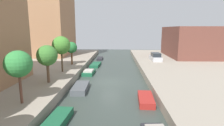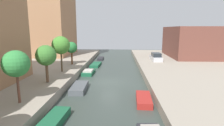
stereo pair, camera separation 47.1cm
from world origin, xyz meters
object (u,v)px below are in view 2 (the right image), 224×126
object	(u,v)px
low_block_right	(191,42)
moored_boat_left_1	(53,121)
moored_boat_left_4	(96,65)
parked_car	(156,57)
apartment_tower_far	(49,7)
moored_boat_left_5	(101,58)
street_tree_4	(71,48)
street_tree_1	(16,64)
street_tree_2	(46,56)
moored_boat_left_3	(89,72)
moored_boat_left_2	(79,88)
moored_boat_right_2	(144,99)
street_tree_3	(61,45)

from	to	relation	value
low_block_right	moored_boat_left_1	world-z (taller)	low_block_right
moored_boat_left_4	parked_car	bearing A→B (deg)	5.97
moored_boat_left_1	apartment_tower_far	bearing A→B (deg)	110.69
moored_boat_left_5	street_tree_4	bearing A→B (deg)	-109.12
apartment_tower_far	moored_boat_left_1	bearing A→B (deg)	-69.31
low_block_right	street_tree_1	xyz separation A→B (m)	(-25.32, -28.73, 0.01)
street_tree_2	moored_boat_left_3	bearing A→B (deg)	66.34
moored_boat_left_2	moored_boat_left_5	size ratio (longest dim) A/B	1.14
street_tree_4	moored_boat_right_2	xyz separation A→B (m)	(11.26, -14.83, -3.74)
street_tree_3	low_block_right	bearing A→B (deg)	33.62
moored_boat_right_2	moored_boat_left_3	bearing A→B (deg)	123.55
moored_boat_right_2	street_tree_2	bearing A→B (deg)	163.37
moored_boat_left_3	moored_boat_left_5	xyz separation A→B (m)	(0.41, 14.81, -0.07)
moored_boat_left_5	low_block_right	bearing A→B (deg)	-1.53
street_tree_1	moored_boat_left_5	world-z (taller)	street_tree_1
street_tree_4	moored_boat_left_4	xyz separation A→B (m)	(3.89, 3.58, -3.80)
street_tree_2	moored_boat_left_3	size ratio (longest dim) A/B	1.23
moored_boat_left_2	moored_boat_left_4	bearing A→B (deg)	89.83
low_block_right	apartment_tower_far	bearing A→B (deg)	176.50
low_block_right	street_tree_4	bearing A→B (deg)	-156.59
street_tree_1	street_tree_2	world-z (taller)	street_tree_1
moored_boat_left_5	moored_boat_left_4	bearing A→B (deg)	-90.76
street_tree_3	moored_boat_left_2	world-z (taller)	street_tree_3
low_block_right	moored_boat_left_1	bearing A→B (deg)	-125.33
apartment_tower_far	low_block_right	world-z (taller)	apartment_tower_far
apartment_tower_far	moored_boat_left_5	bearing A→B (deg)	-6.78
low_block_right	moored_boat_left_3	bearing A→B (deg)	-146.76
parked_car	moored_boat_left_5	size ratio (longest dim) A/B	1.23
street_tree_3	moored_boat_left_3	size ratio (longest dim) A/B	1.46
low_block_right	moored_boat_right_2	world-z (taller)	low_block_right
moored_boat_left_3	moored_boat_left_2	bearing A→B (deg)	-88.19
moored_boat_left_1	moored_boat_left_3	bearing A→B (deg)	90.20
apartment_tower_far	street_tree_2	world-z (taller)	apartment_tower_far
moored_boat_left_5	moored_boat_right_2	size ratio (longest dim) A/B	0.97
apartment_tower_far	moored_boat_left_4	size ratio (longest dim) A/B	5.04
moored_boat_left_1	moored_boat_left_4	distance (m)	23.19
street_tree_1	moored_boat_left_1	distance (m)	5.82
street_tree_1	moored_boat_left_2	size ratio (longest dim) A/B	1.10
moored_boat_left_1	moored_boat_left_3	distance (m)	16.33
parked_car	moored_boat_left_3	bearing A→B (deg)	-147.07
street_tree_1	parked_car	xyz separation A→B (m)	(16.15, 22.63, -2.80)
moored_boat_right_2	apartment_tower_far	bearing A→B (deg)	125.58
apartment_tower_far	low_block_right	size ratio (longest dim) A/B	1.64
moored_boat_left_2	moored_boat_right_2	xyz separation A→B (m)	(7.41, -3.43, -0.02)
street_tree_3	street_tree_4	distance (m)	5.94
street_tree_3	moored_boat_right_2	distance (m)	15.13
moored_boat_left_1	moored_boat_right_2	bearing A→B (deg)	32.12
street_tree_1	street_tree_4	world-z (taller)	street_tree_1
street_tree_1	moored_boat_right_2	distance (m)	12.35
parked_car	street_tree_4	bearing A→B (deg)	-163.25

